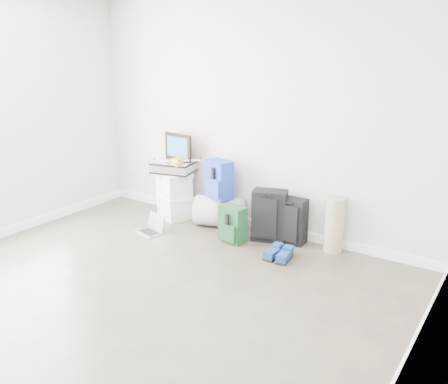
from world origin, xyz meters
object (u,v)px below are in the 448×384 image
Objects in this scene: briefcase at (174,167)px; large_suitcase at (269,216)px; carry_on at (291,221)px; boxes_stack at (175,195)px; laptop at (152,228)px; duffel_bag at (220,212)px.

briefcase is 0.84× the size of large_suitcase.
briefcase is 0.96× the size of carry_on.
boxes_stack is 0.62m from laptop.
large_suitcase is at bearing 38.09° from laptop.
carry_on is at bearing -9.46° from briefcase.
boxes_stack is at bearing 162.34° from large_suitcase.
large_suitcase is (1.37, 0.01, -0.01)m from boxes_stack.
boxes_stack is 0.99× the size of duffel_bag.
briefcase is at bearing 114.47° from laptop.
large_suitcase is (1.37, 0.01, -0.38)m from briefcase.
briefcase is 0.82× the size of duffel_bag.
duffel_bag is 1.78× the size of laptop.
briefcase reaches higher than carry_on.
laptop is (-1.50, -0.64, -0.21)m from carry_on.
laptop is (0.10, -0.55, -0.62)m from briefcase.
carry_on is at bearing -16.56° from duffel_bag.
large_suitcase is at bearing 24.32° from boxes_stack.
large_suitcase reaches higher than carry_on.
boxes_stack is 1.02× the size of large_suitcase.
boxes_stack is 1.76× the size of laptop.
duffel_bag is 0.72m from large_suitcase.
boxes_stack is 0.37m from briefcase.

